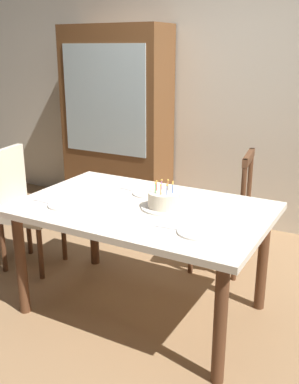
{
  "coord_description": "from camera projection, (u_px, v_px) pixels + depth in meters",
  "views": [
    {
      "loc": [
        1.29,
        -2.25,
        1.69
      ],
      "look_at": [
        0.05,
        0.0,
        0.84
      ],
      "focal_mm": 41.34,
      "sensor_mm": 36.0,
      "label": 1
    }
  ],
  "objects": [
    {
      "name": "plate_near_celebrant",
      "position": [
        65.0,
        205.0,
        2.77
      ],
      "size": [
        0.22,
        0.22,
        0.01
      ],
      "primitive_type": "cylinder",
      "color": "white",
      "rests_on": "dining_table"
    },
    {
      "name": "chair_spindle_back",
      "position": [
        222.0,
        214.0,
        3.43
      ],
      "size": [
        0.5,
        0.5,
        0.95
      ],
      "color": "beige",
      "rests_on": "ground"
    },
    {
      "name": "china_cabinet",
      "position": [
        117.0,
        122.0,
        4.54
      ],
      "size": [
        1.1,
        0.45,
        1.9
      ],
      "color": "brown",
      "rests_on": "ground"
    },
    {
      "name": "dining_table",
      "position": [
        143.0,
        219.0,
        2.79
      ],
      "size": [
        1.56,
        1.0,
        0.74
      ],
      "color": "silver",
      "rests_on": "ground"
    },
    {
      "name": "plate_far_side",
      "position": [
        149.0,
        193.0,
        2.98
      ],
      "size": [
        0.22,
        0.22,
        0.01
      ],
      "primitive_type": "cylinder",
      "color": "white",
      "rests_on": "dining_table"
    },
    {
      "name": "birthday_cake",
      "position": [
        164.0,
        201.0,
        2.7
      ],
      "size": [
        0.28,
        0.28,
        0.17
      ],
      "color": "silver",
      "rests_on": "dining_table"
    },
    {
      "name": "back_wall",
      "position": [
        240.0,
        91.0,
        4.13
      ],
      "size": [
        6.4,
        0.1,
        2.6
      ],
      "primitive_type": "cube",
      "color": "silver",
      "rests_on": "ground"
    },
    {
      "name": "chair_upholstered",
      "position": [
        21.0,
        202.0,
        3.46
      ],
      "size": [
        0.5,
        0.5,
        0.95
      ],
      "color": "beige",
      "rests_on": "ground"
    },
    {
      "name": "fork_near_guest",
      "position": [
        169.0,
        228.0,
        2.42
      ],
      "size": [
        0.18,
        0.03,
        0.01
      ],
      "primitive_type": "cube",
      "rotation": [
        0.0,
        0.0,
        0.1
      ],
      "color": "silver",
      "rests_on": "dining_table"
    },
    {
      "name": "plate_near_guest",
      "position": [
        198.0,
        232.0,
        2.36
      ],
      "size": [
        0.22,
        0.22,
        0.01
      ],
      "primitive_type": "cylinder",
      "color": "white",
      "rests_on": "dining_table"
    },
    {
      "name": "fork_near_celebrant",
      "position": [
        44.0,
        202.0,
        2.82
      ],
      "size": [
        0.18,
        0.02,
        0.01
      ],
      "primitive_type": "cube",
      "rotation": [
        0.0,
        0.0,
        -0.05
      ],
      "color": "silver",
      "rests_on": "dining_table"
    },
    {
      "name": "ground",
      "position": [
        143.0,
        309.0,
        2.99
      ],
      "size": [
        6.4,
        6.4,
        0.0
      ],
      "primitive_type": "plane",
      "color": "#93704C"
    },
    {
      "name": "fork_far_side",
      "position": [
        129.0,
        190.0,
        3.06
      ],
      "size": [
        0.18,
        0.04,
        0.01
      ],
      "primitive_type": "cube",
      "rotation": [
        0.0,
        0.0,
        -0.13
      ],
      "color": "silver",
      "rests_on": "dining_table"
    }
  ]
}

